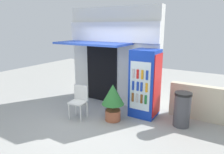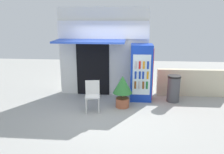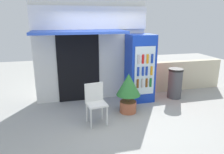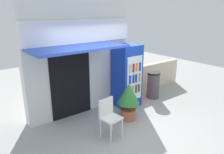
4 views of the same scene
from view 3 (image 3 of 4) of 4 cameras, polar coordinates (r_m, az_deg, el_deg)
name	(u,v)px [view 3 (image 3 of 4)]	position (r m, az deg, el deg)	size (l,w,h in m)	color
ground	(115,121)	(5.02, 0.68, -11.74)	(16.00, 16.00, 0.00)	#A3A39E
storefront_building	(90,45)	(6.02, -6.01, 8.59)	(3.12, 1.32, 3.07)	silver
drink_cooler	(140,68)	(6.02, 7.63, 2.38)	(0.73, 0.72, 1.88)	#1438B2
plastic_chair	(95,100)	(4.77, -4.50, -6.25)	(0.47, 0.45, 0.91)	silver
potted_plant_near_shop	(128,89)	(5.24, 4.45, -3.27)	(0.60, 0.60, 1.01)	#AD5B3D
trash_bin	(175,83)	(6.51, 16.63, -1.62)	(0.43, 0.43, 0.89)	#47474C
stone_boundary_wall	(185,75)	(7.44, 19.12, 0.53)	(2.48, 0.22, 0.95)	beige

